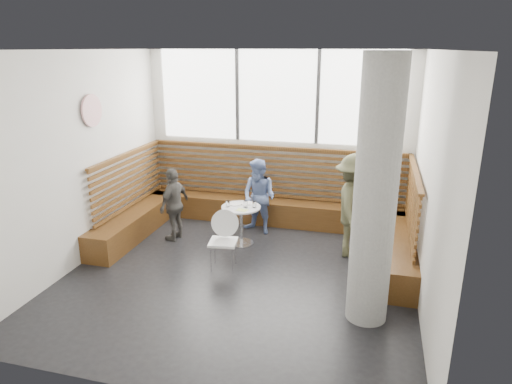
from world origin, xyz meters
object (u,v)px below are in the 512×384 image
(cafe_chair, at_px, (224,235))
(adult_man, at_px, (353,206))
(cafe_table, at_px, (241,217))
(child_back, at_px, (259,197))
(child_left, at_px, (174,204))
(concrete_column, at_px, (375,195))

(cafe_chair, xyz_separation_m, adult_man, (1.84, 0.92, 0.32))
(cafe_table, relative_size, child_back, 0.50)
(cafe_chair, relative_size, child_back, 0.65)
(cafe_chair, xyz_separation_m, child_left, (-1.18, 0.80, 0.12))
(adult_man, relative_size, child_back, 1.24)
(cafe_table, height_order, child_back, child_back)
(concrete_column, relative_size, cafe_table, 4.72)
(concrete_column, xyz_separation_m, adult_man, (-0.31, 1.78, -0.76))
(cafe_table, height_order, cafe_chair, cafe_chair)
(concrete_column, relative_size, cafe_chair, 3.62)
(adult_man, bearing_deg, child_back, 68.58)
(adult_man, bearing_deg, concrete_column, -173.81)
(concrete_column, bearing_deg, cafe_chair, 158.24)
(cafe_chair, height_order, child_left, child_left)
(cafe_table, xyz_separation_m, cafe_chair, (0.00, -0.88, 0.03))
(concrete_column, distance_m, adult_man, 1.96)
(concrete_column, height_order, cafe_chair, concrete_column)
(cafe_chair, bearing_deg, adult_man, 18.39)
(cafe_table, distance_m, child_left, 1.20)
(adult_man, distance_m, child_left, 3.03)
(cafe_chair, distance_m, child_left, 1.44)
(adult_man, height_order, child_left, adult_man)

